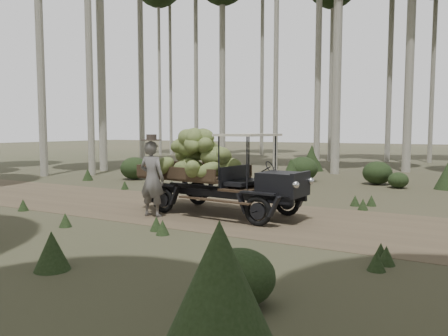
# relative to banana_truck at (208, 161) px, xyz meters

# --- Properties ---
(ground) EXTENTS (120.00, 120.00, 0.00)m
(ground) POSITION_rel_banana_truck_xyz_m (0.84, 0.01, -1.28)
(ground) COLOR #473D2B
(ground) RESTS_ON ground
(dirt_track) EXTENTS (70.00, 4.00, 0.01)m
(dirt_track) POSITION_rel_banana_truck_xyz_m (0.84, 0.01, -1.28)
(dirt_track) COLOR brown
(dirt_track) RESTS_ON ground
(banana_truck) EXTENTS (4.41, 2.23, 2.19)m
(banana_truck) POSITION_rel_banana_truck_xyz_m (0.00, 0.00, 0.00)
(banana_truck) COLOR black
(banana_truck) RESTS_ON ground
(farmer) EXTENTS (0.68, 0.50, 1.95)m
(farmer) POSITION_rel_banana_truck_xyz_m (-0.86, -1.13, -0.36)
(farmer) COLOR #5C5854
(farmer) RESTS_ON ground
(undergrowth) EXTENTS (24.25, 25.15, 1.39)m
(undergrowth) POSITION_rel_banana_truck_xyz_m (-0.20, -1.02, -0.74)
(undergrowth) COLOR #233319
(undergrowth) RESTS_ON ground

